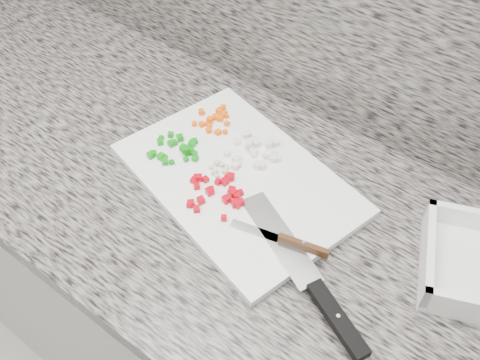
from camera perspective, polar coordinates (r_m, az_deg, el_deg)
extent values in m
cube|color=silver|center=(1.39, -1.61, -13.78)|extent=(3.92, 0.62, 0.86)
cube|color=slate|center=(1.02, -2.14, -1.68)|extent=(3.96, 0.64, 0.04)
cube|color=white|center=(1.01, -0.22, 0.14)|extent=(0.51, 0.40, 0.01)
cube|color=#FC5D05|center=(1.08, -1.59, 5.14)|extent=(0.01, 0.01, 0.01)
cube|color=#FC5D05|center=(1.09, -3.37, 5.35)|extent=(0.01, 0.01, 0.01)
cube|color=#FC5D05|center=(1.10, -1.41, 6.04)|extent=(0.01, 0.01, 0.01)
cube|color=#FC5D05|center=(1.11, -4.89, 6.00)|extent=(0.01, 0.01, 0.01)
cube|color=#FC5D05|center=(1.12, -2.70, 6.73)|extent=(0.02, 0.02, 0.01)
cube|color=#FC5D05|center=(1.12, -1.81, 6.97)|extent=(0.01, 0.01, 0.01)
cube|color=#FC5D05|center=(1.08, -2.37, 5.12)|extent=(0.01, 0.01, 0.01)
cube|color=#FC5D05|center=(1.10, -4.08, 5.95)|extent=(0.01, 0.01, 0.01)
cube|color=#FC5D05|center=(1.12, -1.43, 6.84)|extent=(0.01, 0.01, 0.01)
cube|color=#FC5D05|center=(1.13, -2.23, 7.37)|extent=(0.01, 0.01, 0.01)
cube|color=#FC5D05|center=(1.09, -3.33, 5.28)|extent=(0.01, 0.01, 0.01)
cube|color=#FC5D05|center=(1.10, -3.23, 6.47)|extent=(0.01, 0.01, 0.01)
cube|color=#FC5D05|center=(1.14, -1.84, 7.72)|extent=(0.01, 0.01, 0.01)
cube|color=#FC5D05|center=(1.13, -2.06, 7.15)|extent=(0.01, 0.01, 0.01)
cube|color=#FC5D05|center=(1.10, -3.47, 6.07)|extent=(0.01, 0.01, 0.01)
cube|color=#FC5D05|center=(1.10, -3.30, 5.81)|extent=(0.01, 0.01, 0.01)
cube|color=#FC5D05|center=(1.13, -4.16, 7.26)|extent=(0.02, 0.02, 0.01)
cube|color=#FC5D05|center=(1.13, -1.67, 7.22)|extent=(0.01, 0.01, 0.01)
cube|color=#FC5D05|center=(1.11, -2.11, 6.57)|extent=(0.02, 0.02, 0.01)
cube|color=#FC5D05|center=(1.13, -4.04, 7.14)|extent=(0.01, 0.01, 0.01)
cube|color=silver|center=(1.06, 1.07, 4.11)|extent=(0.02, 0.02, 0.01)
cube|color=silver|center=(1.06, 3.85, 3.95)|extent=(0.02, 0.02, 0.01)
cube|color=silver|center=(1.07, 0.82, 4.84)|extent=(0.02, 0.02, 0.01)
cube|color=silver|center=(1.01, 1.92, 1.61)|extent=(0.01, 0.01, 0.01)
cube|color=silver|center=(1.04, 0.91, 3.84)|extent=(0.02, 0.02, 0.01)
cube|color=silver|center=(1.02, -0.36, 2.17)|extent=(0.01, 0.01, 0.01)
cube|color=silver|center=(1.03, 2.73, 2.65)|extent=(0.02, 0.02, 0.01)
cube|color=silver|center=(1.03, 3.06, 2.70)|extent=(0.02, 0.02, 0.01)
cube|color=silver|center=(1.06, -0.28, 4.14)|extent=(0.02, 0.02, 0.01)
cube|color=silver|center=(1.03, 3.72, 2.46)|extent=(0.01, 0.01, 0.01)
cube|color=silver|center=(1.04, 3.57, 2.95)|extent=(0.02, 0.02, 0.01)
cube|color=silver|center=(1.02, -0.23, 1.77)|extent=(0.02, 0.02, 0.01)
cube|color=silver|center=(1.06, 1.33, 4.11)|extent=(0.01, 0.01, 0.01)
cube|color=silver|center=(1.08, 0.49, 4.83)|extent=(0.01, 0.01, 0.01)
cube|color=silver|center=(1.02, 2.41, 1.64)|extent=(0.02, 0.02, 0.01)
cube|color=silver|center=(1.03, 4.13, 2.32)|extent=(0.01, 0.01, 0.01)
cube|color=silver|center=(1.04, 1.42, 3.08)|extent=(0.01, 0.01, 0.01)
cube|color=silver|center=(1.03, 3.51, 2.33)|extent=(0.02, 0.02, 0.01)
cube|color=silver|center=(1.06, 3.91, 4.02)|extent=(0.01, 0.01, 0.01)
cube|color=silver|center=(1.04, -1.39, 2.82)|extent=(0.01, 0.01, 0.01)
cube|color=silver|center=(1.06, 1.53, 4.27)|extent=(0.01, 0.01, 0.01)
cube|color=silver|center=(1.01, -0.51, 1.56)|extent=(0.02, 0.02, 0.01)
cube|color=silver|center=(1.07, 3.39, 4.29)|extent=(0.02, 0.02, 0.01)
cube|color=silver|center=(1.04, 1.45, 2.72)|extent=(0.01, 0.01, 0.01)
cube|color=silver|center=(1.06, 1.82, 3.93)|extent=(0.02, 0.02, 0.01)
cube|color=silver|center=(1.06, -0.24, 4.21)|extent=(0.01, 0.01, 0.01)
cube|color=silver|center=(1.01, 2.34, 1.56)|extent=(0.02, 0.02, 0.01)
cube|color=silver|center=(1.06, 3.09, 3.84)|extent=(0.02, 0.02, 0.01)
cube|color=#0C850D|center=(1.05, -9.18, 2.82)|extent=(0.01, 0.01, 0.01)
cube|color=#0C850D|center=(1.03, -7.30, 1.91)|extent=(0.01, 0.01, 0.01)
cube|color=#0C850D|center=(1.03, -5.79, 2.23)|extent=(0.01, 0.01, 0.01)
cube|color=#0C850D|center=(1.07, -5.17, 4.02)|extent=(0.01, 0.01, 0.01)
cube|color=#0C850D|center=(1.09, -7.40, 4.81)|extent=(0.01, 0.01, 0.01)
cube|color=#0C850D|center=(1.08, -8.41, 4.45)|extent=(0.01, 0.01, 0.01)
cube|color=#0C850D|center=(1.05, -5.32, 3.15)|extent=(0.02, 0.02, 0.01)
cube|color=#0C850D|center=(1.04, -4.97, 2.88)|extent=(0.01, 0.01, 0.01)
cube|color=#0C850D|center=(1.05, -9.52, 2.62)|extent=(0.01, 0.01, 0.01)
cube|color=#0C850D|center=(1.04, -8.09, 2.39)|extent=(0.01, 0.01, 0.01)
cube|color=#0C850D|center=(1.04, -5.89, 3.31)|extent=(0.01, 0.01, 0.01)
cube|color=#0C850D|center=(1.08, -6.49, 4.62)|extent=(0.01, 0.01, 0.01)
cube|color=#0C850D|center=(1.07, -4.87, 4.17)|extent=(0.02, 0.02, 0.01)
cube|color=#0C850D|center=(1.03, -7.99, 1.93)|extent=(0.02, 0.02, 0.01)
cube|color=#0C850D|center=(1.06, -5.16, 3.82)|extent=(0.01, 0.01, 0.01)
cube|color=#0C850D|center=(1.04, -8.39, 2.48)|extent=(0.01, 0.01, 0.01)
cube|color=#0C850D|center=(1.04, -6.04, 3.42)|extent=(0.01, 0.01, 0.01)
cube|color=#0C850D|center=(1.04, -5.85, 3.26)|extent=(0.02, 0.02, 0.01)
cube|color=#0C850D|center=(1.03, -4.81, 2.32)|extent=(0.01, 0.01, 0.01)
cube|color=#0C850D|center=(1.07, -7.34, 3.88)|extent=(0.01, 0.01, 0.01)
cube|color=#0C850D|center=(1.04, -5.58, 2.85)|extent=(0.01, 0.01, 0.01)
cube|color=#0C850D|center=(1.07, -6.42, 4.48)|extent=(0.02, 0.02, 0.01)
cube|color=#0C850D|center=(1.07, -7.03, 3.96)|extent=(0.01, 0.01, 0.01)
cube|color=#0C850D|center=(1.07, -8.51, 4.04)|extent=(0.02, 0.02, 0.01)
cube|color=#C10211|center=(0.96, -5.41, -2.63)|extent=(0.01, 0.01, 0.01)
cube|color=#C10211|center=(0.96, -0.31, -1.73)|extent=(0.01, 0.01, 0.01)
cube|color=#C10211|center=(0.97, -0.87, -1.11)|extent=(0.02, 0.02, 0.01)
cube|color=#C10211|center=(0.95, -4.66, -3.10)|extent=(0.02, 0.02, 0.01)
cube|color=#C10211|center=(0.95, 0.04, -2.40)|extent=(0.02, 0.02, 0.01)
cube|color=#C10211|center=(0.95, -0.52, -2.50)|extent=(0.02, 0.02, 0.01)
cube|color=#C10211|center=(0.99, -4.96, -0.01)|extent=(0.01, 0.01, 0.01)
cube|color=#C10211|center=(0.97, -3.25, -1.22)|extent=(0.02, 0.02, 0.01)
cube|color=#C10211|center=(0.99, -2.38, -0.22)|extent=(0.01, 0.01, 0.01)
cube|color=#C10211|center=(0.93, -1.73, -4.06)|extent=(0.01, 0.01, 0.01)
cube|color=#C10211|center=(0.99, -1.68, -0.16)|extent=(0.01, 0.01, 0.01)
cube|color=#C10211|center=(0.99, -0.99, 0.37)|extent=(0.02, 0.02, 0.01)
cube|color=#C10211|center=(0.97, -0.80, -1.33)|extent=(0.02, 0.02, 0.01)
cube|color=#C10211|center=(0.98, -3.10, -0.99)|extent=(0.01, 0.01, 0.01)
cube|color=#C10211|center=(0.96, -1.46, -2.06)|extent=(0.02, 0.02, 0.01)
cube|color=#C10211|center=(1.00, -4.41, 0.23)|extent=(0.02, 0.02, 0.01)
cube|color=#C10211|center=(0.98, -4.63, -0.64)|extent=(0.02, 0.02, 0.01)
cube|color=#C10211|center=(0.95, -0.27, -2.55)|extent=(0.01, 0.01, 0.01)
cube|color=#C10211|center=(0.96, -5.25, -2.52)|extent=(0.02, 0.02, 0.01)
cube|color=#C10211|center=(0.97, 0.01, -1.35)|extent=(0.01, 0.01, 0.01)
cube|color=#C10211|center=(0.99, -1.14, 0.29)|extent=(0.02, 0.02, 0.01)
cube|color=#C10211|center=(0.99, -1.44, 0.04)|extent=(0.01, 0.01, 0.01)
cube|color=#C10211|center=(0.96, -4.20, -2.18)|extent=(0.02, 0.02, 0.01)
cube|color=#C10211|center=(1.00, -4.64, 0.25)|extent=(0.02, 0.02, 0.01)
cube|color=#C10211|center=(0.99, -3.71, 0.07)|extent=(0.01, 0.01, 0.01)
cube|color=beige|center=(1.02, -2.49, 1.78)|extent=(0.01, 0.01, 0.01)
cube|color=beige|center=(1.01, -2.60, 0.89)|extent=(0.01, 0.01, 0.01)
cube|color=beige|center=(1.02, -3.12, 1.36)|extent=(0.01, 0.01, 0.01)
cube|color=beige|center=(1.00, -2.44, 0.44)|extent=(0.01, 0.01, 0.01)
cube|color=beige|center=(1.02, -2.17, 1.86)|extent=(0.01, 0.01, 0.01)
cube|color=beige|center=(1.02, -1.40, 1.43)|extent=(0.01, 0.01, 0.01)
cube|color=beige|center=(1.01, -1.42, 1.33)|extent=(0.01, 0.01, 0.01)
cube|color=beige|center=(1.01, -2.82, 0.82)|extent=(0.01, 0.01, 0.01)
cube|color=beige|center=(1.01, -1.60, 0.91)|extent=(0.01, 0.01, 0.01)
cube|color=beige|center=(1.02, -1.97, 1.58)|extent=(0.01, 0.01, 0.01)
cube|color=silver|center=(0.91, 4.28, -6.21)|extent=(0.21, 0.13, 0.00)
cube|color=black|center=(0.84, 10.34, -14.38)|extent=(0.13, 0.08, 0.02)
cylinder|color=silver|center=(0.83, 10.42, -14.09)|extent=(0.01, 0.01, 0.00)
cube|color=silver|center=(0.92, 1.58, -5.45)|extent=(0.09, 0.04, 0.00)
cube|color=#482712|center=(0.90, 6.77, -6.97)|extent=(0.09, 0.03, 0.02)
cylinder|color=silver|center=(0.89, 6.82, -6.64)|extent=(0.01, 0.01, 0.00)
cube|color=white|center=(0.93, 19.43, -7.12)|extent=(0.08, 0.18, 0.04)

